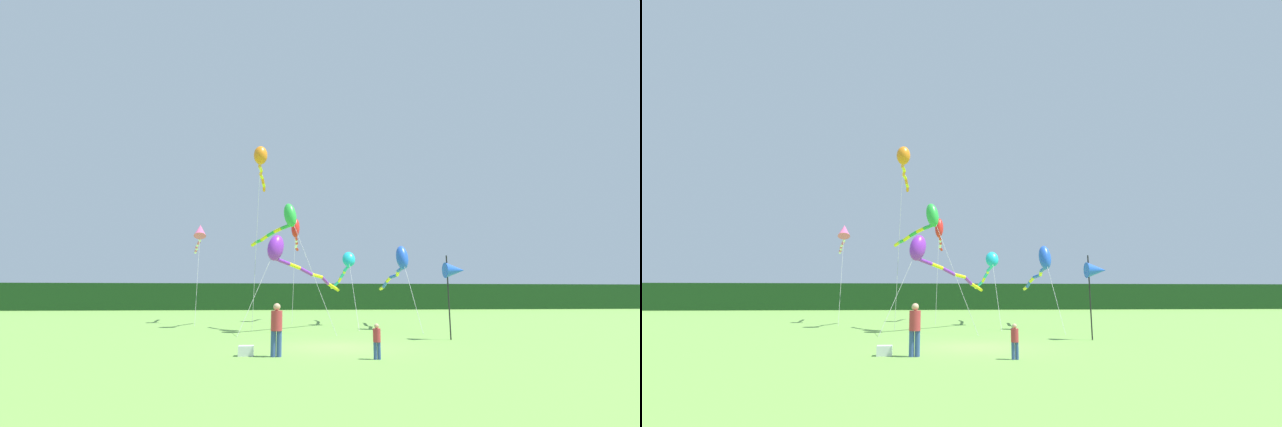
% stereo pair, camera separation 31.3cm
% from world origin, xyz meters
% --- Properties ---
extents(ground_plane, '(120.00, 120.00, 0.00)m').
position_xyz_m(ground_plane, '(0.00, 0.00, 0.00)').
color(ground_plane, '#6B9E42').
extents(distant_treeline, '(108.00, 3.88, 3.57)m').
position_xyz_m(distant_treeline, '(0.00, 45.00, 1.78)').
color(distant_treeline, '#193D19').
rests_on(distant_treeline, ground).
extents(person_adult, '(0.36, 0.36, 1.65)m').
position_xyz_m(person_adult, '(-2.22, -2.44, 0.92)').
color(person_adult, '#334C8C').
rests_on(person_adult, ground).
extents(person_child, '(0.23, 0.23, 1.05)m').
position_xyz_m(person_child, '(0.83, -3.30, 0.59)').
color(person_child, '#334C8C').
rests_on(person_child, ground).
extents(cooler_box, '(0.48, 0.36, 0.32)m').
position_xyz_m(cooler_box, '(-3.17, -2.14, 0.16)').
color(cooler_box, silver).
rests_on(cooler_box, ground).
extents(banner_flag_pole, '(0.90, 0.70, 3.68)m').
position_xyz_m(banner_flag_pole, '(5.70, 2.13, 2.98)').
color(banner_flag_pole, black).
rests_on(banner_flag_pole, ground).
extents(kite_green, '(4.60, 5.80, 7.18)m').
position_xyz_m(kite_green, '(-1.80, 7.54, 6.19)').
color(kite_green, '#B2B2B2').
rests_on(kite_green, ground).
extents(kite_orange, '(0.95, 5.53, 11.28)m').
position_xyz_m(kite_orange, '(-3.43, 9.86, 10.50)').
color(kite_orange, '#B2B2B2').
rests_on(kite_orange, ground).
extents(kite_rainbow, '(1.69, 7.28, 7.23)m').
position_xyz_m(kite_rainbow, '(-8.03, 15.47, 6.43)').
color(kite_rainbow, '#B2B2B2').
rests_on(kite_rainbow, ground).
extents(kite_purple, '(5.95, 7.75, 5.28)m').
position_xyz_m(kite_purple, '(-1.92, 7.05, 4.17)').
color(kite_purple, '#B2B2B2').
rests_on(kite_purple, ground).
extents(kite_blue, '(0.72, 9.06, 4.91)m').
position_xyz_m(kite_blue, '(5.03, 8.60, 3.81)').
color(kite_blue, '#B2B2B2').
rests_on(kite_blue, ground).
extents(kite_cyan, '(1.05, 10.24, 4.96)m').
position_xyz_m(kite_cyan, '(2.48, 12.58, 4.01)').
color(kite_cyan, '#B2B2B2').
rests_on(kite_cyan, ground).
extents(kite_red, '(0.79, 6.18, 7.83)m').
position_xyz_m(kite_red, '(-0.92, 15.91, 6.84)').
color(kite_red, '#B2B2B2').
rests_on(kite_red, ground).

